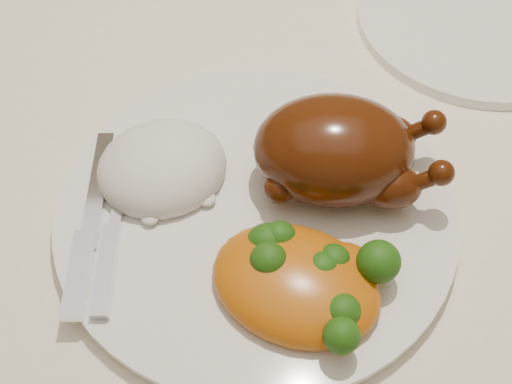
{
  "coord_description": "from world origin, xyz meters",
  "views": [
    {
      "loc": [
        0.15,
        -0.51,
        1.23
      ],
      "look_at": [
        0.14,
        -0.18,
        0.8
      ],
      "focal_mm": 50.0,
      "sensor_mm": 36.0,
      "label": 1
    }
  ],
  "objects_px": {
    "dining_table": "(127,131)",
    "dinner_plate": "(256,213)",
    "side_plate": "(480,19)",
    "roast_chicken": "(339,150)"
  },
  "relations": [
    {
      "from": "dining_table",
      "to": "dinner_plate",
      "type": "relative_size",
      "value": 5.17
    },
    {
      "from": "dining_table",
      "to": "dinner_plate",
      "type": "bearing_deg",
      "value": -52.16
    },
    {
      "from": "dinner_plate",
      "to": "roast_chicken",
      "type": "bearing_deg",
      "value": 24.19
    },
    {
      "from": "side_plate",
      "to": "roast_chicken",
      "type": "height_order",
      "value": "roast_chicken"
    },
    {
      "from": "side_plate",
      "to": "roast_chicken",
      "type": "distance_m",
      "value": 0.27
    },
    {
      "from": "dining_table",
      "to": "dinner_plate",
      "type": "xyz_separation_m",
      "value": [
        0.14,
        -0.18,
        0.11
      ]
    },
    {
      "from": "side_plate",
      "to": "roast_chicken",
      "type": "bearing_deg",
      "value": -125.67
    },
    {
      "from": "dinner_plate",
      "to": "roast_chicken",
      "type": "xyz_separation_m",
      "value": [
        0.06,
        0.03,
        0.04
      ]
    },
    {
      "from": "dining_table",
      "to": "roast_chicken",
      "type": "xyz_separation_m",
      "value": [
        0.2,
        -0.16,
        0.15
      ]
    },
    {
      "from": "dinner_plate",
      "to": "side_plate",
      "type": "height_order",
      "value": "dinner_plate"
    }
  ]
}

